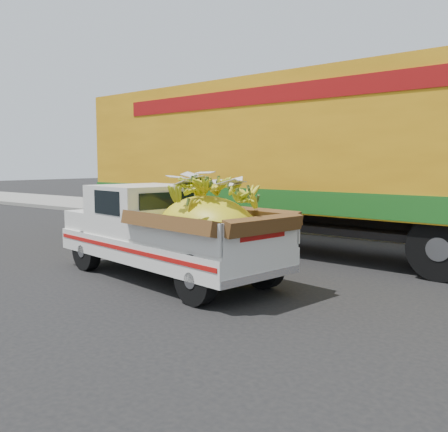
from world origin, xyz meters
The scene contains 6 objects.
ground centered at (0.00, 0.00, 0.00)m, with size 100.00×100.00×0.00m, color black.
curb centered at (0.00, 5.58, 0.07)m, with size 60.00×0.25×0.15m, color gray.
sidewalk centered at (0.00, 7.68, 0.07)m, with size 60.00×4.00×0.14m, color gray.
building_left centered at (-8.00, 13.58, 2.50)m, with size 18.00×6.00×5.00m, color gray.
pickup_truck centered at (-1.38, -0.81, 0.85)m, with size 4.70×2.33×1.58m.
semi_trailer centered at (-1.36, 3.13, 2.12)m, with size 12.04×3.17×3.80m.
Camera 1 is at (4.24, -6.80, 1.97)m, focal length 40.00 mm.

